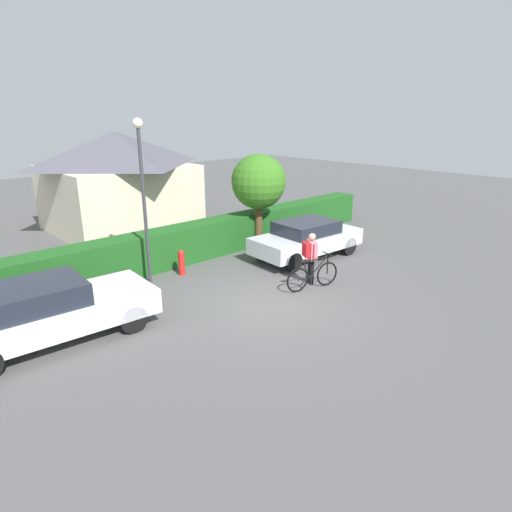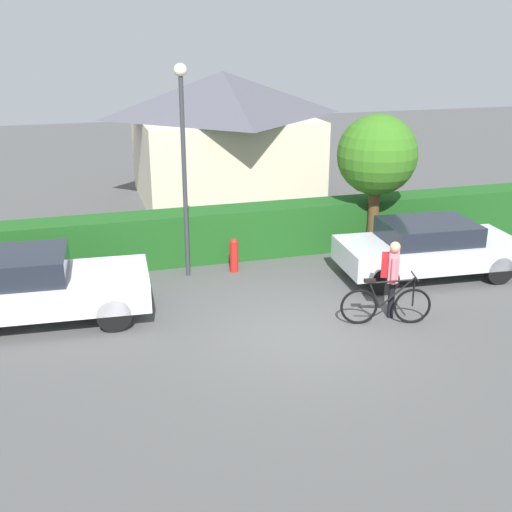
# 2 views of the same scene
# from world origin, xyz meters

# --- Properties ---
(ground_plane) EXTENTS (60.00, 60.00, 0.00)m
(ground_plane) POSITION_xyz_m (0.00, 0.00, 0.00)
(ground_plane) COLOR #4D4D4D
(hedge_row) EXTENTS (19.11, 0.90, 1.25)m
(hedge_row) POSITION_xyz_m (0.00, 4.52, 0.63)
(hedge_row) COLOR #1C531C
(hedge_row) RESTS_ON ground
(house_distant) EXTENTS (5.69, 5.23, 4.14)m
(house_distant) POSITION_xyz_m (1.00, 10.16, 2.12)
(house_distant) COLOR beige
(house_distant) RESTS_ON ground
(parked_car_near) EXTENTS (4.53, 2.02, 1.41)m
(parked_car_near) POSITION_xyz_m (-4.87, 1.97, 0.75)
(parked_car_near) COLOR silver
(parked_car_near) RESTS_ON ground
(parked_car_far) EXTENTS (4.16, 1.97, 1.31)m
(parked_car_far) POSITION_xyz_m (3.83, 1.97, 0.71)
(parked_car_far) COLOR silver
(parked_car_far) RESTS_ON ground
(bicycle) EXTENTS (1.72, 0.62, 0.99)m
(bicycle) POSITION_xyz_m (1.77, -0.05, 0.40)
(bicycle) COLOR black
(bicycle) RESTS_ON ground
(person_rider) EXTENTS (0.49, 0.58, 1.56)m
(person_rider) POSITION_xyz_m (2.01, 0.27, 0.94)
(person_rider) COLOR black
(person_rider) RESTS_ON ground
(street_lamp) EXTENTS (0.28, 0.28, 4.75)m
(street_lamp) POSITION_xyz_m (-1.45, 3.56, 3.02)
(street_lamp) COLOR #38383D
(street_lamp) RESTS_ON ground
(tree_kerbside) EXTENTS (1.99, 1.99, 3.48)m
(tree_kerbside) POSITION_xyz_m (3.42, 3.99, 2.46)
(tree_kerbside) COLOR brown
(tree_kerbside) RESTS_ON ground
(fire_hydrant) EXTENTS (0.20, 0.20, 0.81)m
(fire_hydrant) POSITION_xyz_m (-0.36, 3.51, 0.41)
(fire_hydrant) COLOR red
(fire_hydrant) RESTS_ON ground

